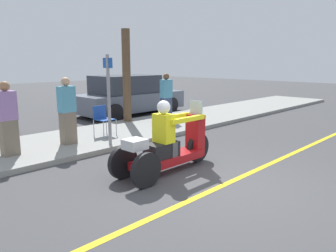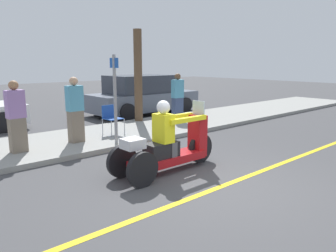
% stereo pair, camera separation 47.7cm
% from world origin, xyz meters
% --- Properties ---
extents(ground_plane, '(60.00, 60.00, 0.00)m').
position_xyz_m(ground_plane, '(0.00, 0.00, 0.00)').
color(ground_plane, '#424244').
extents(lane_stripe, '(24.00, 0.12, 0.01)m').
position_xyz_m(lane_stripe, '(-0.16, 0.00, 0.00)').
color(lane_stripe, gold).
rests_on(lane_stripe, ground).
extents(sidewalk_strip, '(28.00, 2.80, 0.12)m').
position_xyz_m(sidewalk_strip, '(0.00, 4.60, 0.06)').
color(sidewalk_strip, gray).
rests_on(sidewalk_strip, ground).
extents(motorcycle_trike, '(2.43, 0.74, 1.44)m').
position_xyz_m(motorcycle_trike, '(-0.17, 1.22, 0.51)').
color(motorcycle_trike, black).
rests_on(motorcycle_trike, ground).
extents(spectator_with_child, '(0.40, 0.26, 1.63)m').
position_xyz_m(spectator_with_child, '(-2.06, 4.23, 0.91)').
color(spectator_with_child, '#726656').
rests_on(spectator_with_child, sidewalk_strip).
extents(spectator_far_back, '(0.41, 0.27, 1.63)m').
position_xyz_m(spectator_far_back, '(3.47, 4.86, 0.91)').
color(spectator_far_back, '#38476B').
rests_on(spectator_far_back, sidewalk_strip).
extents(spectator_end_of_line, '(0.41, 0.27, 1.66)m').
position_xyz_m(spectator_end_of_line, '(-0.63, 4.26, 0.92)').
color(spectator_end_of_line, '#726656').
rests_on(spectator_end_of_line, sidewalk_strip).
extents(folding_chair_set_back, '(0.49, 0.49, 0.82)m').
position_xyz_m(folding_chair_set_back, '(0.55, 4.49, 0.62)').
color(folding_chair_set_back, '#A5A8AD').
rests_on(folding_chair_set_back, sidewalk_strip).
extents(parked_car_lot_center, '(4.59, 2.12, 1.60)m').
position_xyz_m(parked_car_lot_center, '(3.89, 7.48, 0.75)').
color(parked_car_lot_center, slate).
rests_on(parked_car_lot_center, ground).
extents(tree_trunk, '(0.28, 0.28, 3.09)m').
position_xyz_m(tree_trunk, '(2.39, 5.69, 1.67)').
color(tree_trunk, brown).
rests_on(tree_trunk, sidewalk_strip).
extents(street_sign, '(0.08, 0.36, 2.20)m').
position_xyz_m(street_sign, '(0.06, 3.45, 1.32)').
color(street_sign, gray).
rests_on(street_sign, sidewalk_strip).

